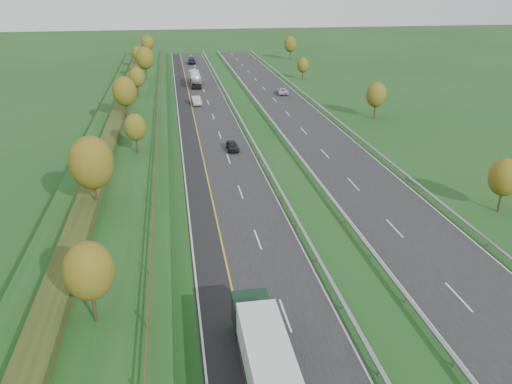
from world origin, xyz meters
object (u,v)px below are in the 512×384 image
(car_dark_near, at_px, (232,146))
(box_lorry, at_px, (272,384))
(car_small_far, at_px, (192,61))
(road_tanker, at_px, (195,77))
(car_silver_mid, at_px, (196,100))
(car_oncoming, at_px, (282,91))

(car_dark_near, bearing_deg, box_lorry, -95.54)
(car_dark_near, bearing_deg, car_small_far, 90.14)
(road_tanker, relative_size, car_small_far, 2.03)
(box_lorry, bearing_deg, car_silver_mid, 89.76)
(road_tanker, bearing_deg, car_small_far, 88.59)
(car_dark_near, xyz_separation_m, car_small_far, (-1.69, 85.19, 0.13))
(box_lorry, height_order, car_dark_near, box_lorry)
(box_lorry, bearing_deg, car_small_far, 89.07)
(car_dark_near, distance_m, car_silver_mid, 30.89)
(car_silver_mid, relative_size, car_oncoming, 1.03)
(road_tanker, distance_m, car_oncoming, 22.78)
(car_oncoming, bearing_deg, road_tanker, -31.78)
(car_dark_near, distance_m, car_small_far, 85.21)
(car_oncoming, bearing_deg, car_silver_mid, 24.19)
(road_tanker, relative_size, car_silver_mid, 2.28)
(road_tanker, height_order, car_small_far, road_tanker)
(car_dark_near, xyz_separation_m, car_oncoming, (15.80, 37.58, -0.01))
(box_lorry, bearing_deg, road_tanker, 89.23)
(box_lorry, distance_m, car_dark_near, 48.89)
(box_lorry, xyz_separation_m, car_dark_near, (3.87, 48.71, -1.62))
(car_small_far, bearing_deg, road_tanker, -88.37)
(car_small_far, xyz_separation_m, car_oncoming, (17.49, -47.61, -0.14))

